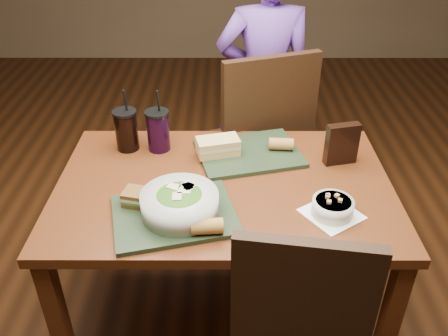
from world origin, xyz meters
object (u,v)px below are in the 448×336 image
Objects in this scene: sandwich_near at (140,198)px; cup_berry at (158,130)px; tray_far at (249,153)px; chip_bag at (342,144)px; chair_far at (266,139)px; sandwich_far at (218,146)px; dining_table at (224,202)px; salad_bowl at (180,202)px; cup_cola at (126,130)px; soup_bowl at (333,207)px; tray_near at (174,215)px; baguette_near at (207,226)px; diner at (264,85)px; baguette_far at (281,144)px.

cup_berry is at bearing 87.44° from sandwich_near.
tray_far is 1.52× the size of cup_berry.
chair_far is at bearing 106.71° from chip_bag.
sandwich_far is at bearing -14.97° from cup_berry.
dining_table is 6.76× the size of sandwich_far.
salad_bowl is at bearing -126.32° from dining_table.
sandwich_far is at bearing -10.47° from cup_cola.
cup_berry is at bearing 145.32° from soup_bowl.
cup_berry reaches higher than chip_bag.
tray_near is 0.49m from cup_berry.
dining_table is 3.10× the size of tray_far.
tray_near is 0.51m from tray_far.
salad_bowl is at bearing 132.61° from baguette_near.
dining_table is 10.03× the size of sandwich_near.
soup_bowl is 0.92m from cup_cola.
cup_cola is at bearing 149.92° from soup_bowl.
baguette_near is (-0.28, -1.30, 0.05)m from diner.
salad_bowl is 0.54m from cup_cola.
sandwich_far is (0.13, 0.40, -0.01)m from salad_bowl.
chip_bag is at bearing -4.75° from sandwich_far.
sandwich_far is at bearing -172.71° from baguette_far.
tray_near is at bearing -63.08° from cup_cola.
soup_bowl is 0.88× the size of cup_cola.
baguette_far is at bearing 43.44° from dining_table.
soup_bowl is (0.16, -1.18, 0.04)m from diner.
cup_cola is (-0.12, 0.42, 0.05)m from sandwich_near.
soup_bowl is at bearing -30.08° from cup_cola.
cup_cola is at bearing -151.69° from chair_far.
chip_bag is (0.63, 0.36, 0.02)m from salad_bowl.
baguette_far is 0.25m from chip_bag.
sandwich_far is at bearing 161.93° from chip_bag.
diner is (0.23, 0.99, 0.08)m from dining_table.
tray_near and tray_far have the same top height.
tray_far is at bearing 77.43° from diner.
chair_far is 10.60× the size of baguette_far.
sandwich_near is at bearing -74.56° from cup_cola.
dining_table is 0.53m from cup_cola.
cup_cola is (-0.26, 0.47, 0.03)m from salad_bowl.
cup_cola is at bearing 147.33° from dining_table.
dining_table is 0.43m from cup_berry.
salad_bowl is 2.09× the size of sandwich_near.
chair_far is 2.59× the size of tray_far.
baguette_far is 0.37× the size of cup_berry.
tray_far is 1.51× the size of cup_cola.
tray_far is 0.39m from chip_bag.
chair_far is 3.91× the size of cup_cola.
diner reaches higher than sandwich_near.
cup_cola is (-0.39, 0.07, 0.04)m from sandwich_far.
dining_table is 7.42× the size of chip_bag.
salad_bowl is (-0.15, -0.21, 0.15)m from dining_table.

